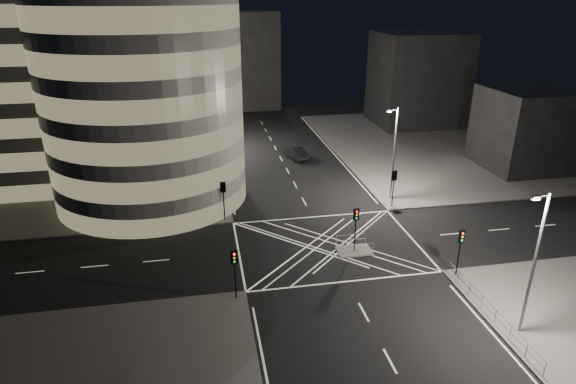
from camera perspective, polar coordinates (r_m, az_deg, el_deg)
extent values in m
plane|color=black|center=(43.71, 4.72, -6.31)|extent=(120.00, 120.00, 0.00)
cube|color=#4E4B49|center=(69.73, -25.37, 2.80)|extent=(42.00, 42.00, 0.15)
cube|color=#4E4B49|center=(77.94, 20.51, 5.47)|extent=(42.00, 42.00, 0.15)
cube|color=slate|center=(42.95, 7.84, -6.90)|extent=(3.00, 2.00, 0.15)
cylinder|color=gray|center=(51.86, -16.87, 12.29)|extent=(20.00, 20.00, 25.00)
cube|color=gray|center=(63.39, -25.24, 12.86)|extent=(20.00, 18.00, 25.00)
cube|color=gray|center=(80.33, -19.26, 14.25)|extent=(24.00, 16.00, 22.00)
cube|color=black|center=(86.12, 15.10, 12.82)|extent=(14.00, 12.00, 15.00)
cube|color=black|center=(68.44, 26.36, 6.76)|extent=(10.00, 10.00, 10.00)
cube|color=black|center=(95.85, -6.76, 15.15)|extent=(18.00, 8.00, 18.00)
cylinder|color=black|center=(49.69, -9.71, -0.43)|extent=(0.32, 0.32, 3.55)
ellipsoid|color=black|center=(48.60, -9.95, 2.90)|extent=(4.68, 4.68, 5.38)
cylinder|color=black|center=(55.34, -9.86, 1.79)|extent=(0.32, 0.32, 3.20)
ellipsoid|color=black|center=(54.45, -10.05, 4.47)|extent=(4.09, 4.09, 4.70)
cylinder|color=black|center=(60.92, -10.01, 3.96)|extent=(0.32, 0.32, 3.70)
ellipsoid|color=black|center=(60.04, -10.20, 6.70)|extent=(4.30, 4.30, 4.94)
cylinder|color=black|center=(66.60, -10.13, 5.70)|extent=(0.32, 0.32, 4.02)
ellipsoid|color=black|center=(65.69, -10.34, 8.65)|extent=(5.53, 5.53, 6.36)
cylinder|color=black|center=(72.49, -10.19, 6.70)|extent=(0.32, 0.32, 3.12)
ellipsoid|color=black|center=(71.86, -10.33, 8.63)|extent=(3.49, 3.49, 4.01)
cylinder|color=black|center=(47.80, -7.59, -1.60)|extent=(0.12, 0.12, 3.00)
cube|color=black|center=(47.05, -7.71, 0.57)|extent=(0.28, 0.22, 0.90)
cube|color=black|center=(47.05, -7.71, 0.57)|extent=(0.55, 0.04, 1.10)
cylinder|color=black|center=(35.80, -6.26, -10.38)|extent=(0.12, 0.12, 3.00)
cube|color=black|center=(34.79, -6.40, -7.68)|extent=(0.28, 0.22, 0.90)
cube|color=black|center=(34.79, -6.40, -7.68)|extent=(0.55, 0.04, 1.10)
cylinder|color=black|center=(51.51, 12.33, -0.12)|extent=(0.12, 0.12, 3.00)
cube|color=black|center=(50.80, 12.50, 1.91)|extent=(0.28, 0.22, 0.90)
cube|color=black|center=(50.80, 12.50, 1.91)|extent=(0.55, 0.04, 1.10)
cylinder|color=black|center=(40.62, 19.53, -7.39)|extent=(0.12, 0.12, 3.00)
cube|color=black|center=(39.72, 19.89, -4.94)|extent=(0.28, 0.22, 0.90)
cube|color=black|center=(39.72, 19.89, -4.94)|extent=(0.55, 0.04, 1.10)
cylinder|color=black|center=(42.20, 7.95, -5.04)|extent=(0.12, 0.12, 3.00)
cube|color=black|center=(41.34, 8.09, -2.64)|extent=(0.28, 0.22, 0.90)
cube|color=black|center=(41.34, 8.09, -2.64)|extent=(0.55, 0.04, 1.10)
cylinder|color=slate|center=(51.39, -8.92, 4.25)|extent=(0.20, 0.20, 10.00)
cylinder|color=slate|center=(50.12, -8.73, 9.56)|extent=(0.90, 0.10, 0.10)
cube|color=slate|center=(50.16, -8.21, 9.48)|extent=(0.50, 0.25, 0.18)
cube|color=white|center=(50.18, -8.20, 9.36)|extent=(0.42, 0.20, 0.05)
cylinder|color=slate|center=(68.74, -9.50, 8.85)|extent=(0.20, 0.20, 10.00)
cylinder|color=slate|center=(67.79, -9.38, 12.86)|extent=(0.90, 0.10, 0.10)
cube|color=slate|center=(67.82, -8.99, 12.80)|extent=(0.50, 0.25, 0.18)
cube|color=white|center=(67.84, -8.98, 12.71)|extent=(0.42, 0.20, 0.05)
cylinder|color=slate|center=(52.48, 12.45, 4.37)|extent=(0.20, 0.20, 10.00)
cylinder|color=slate|center=(51.05, 12.43, 9.53)|extent=(0.90, 0.10, 0.10)
cube|color=slate|center=(50.90, 11.95, 9.41)|extent=(0.50, 0.25, 0.18)
cube|color=white|center=(50.93, 11.94, 9.29)|extent=(0.42, 0.20, 0.05)
cylinder|color=slate|center=(34.24, 27.11, -7.81)|extent=(0.20, 0.20, 10.00)
cylinder|color=slate|center=(32.01, 27.98, -0.36)|extent=(0.90, 0.10, 0.10)
cube|color=slate|center=(31.77, 27.31, -0.58)|extent=(0.50, 0.25, 0.18)
cube|color=white|center=(31.81, 27.27, -0.77)|extent=(0.42, 0.20, 0.05)
cube|color=slate|center=(37.08, 22.67, -12.70)|extent=(0.06, 11.70, 1.10)
cube|color=slate|center=(41.90, 8.26, -6.74)|extent=(2.80, 0.06, 1.10)
cube|color=slate|center=(43.40, 7.52, -5.61)|extent=(2.80, 0.06, 1.10)
imported|color=black|center=(65.95, 0.92, 4.63)|extent=(2.84, 4.99, 1.56)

